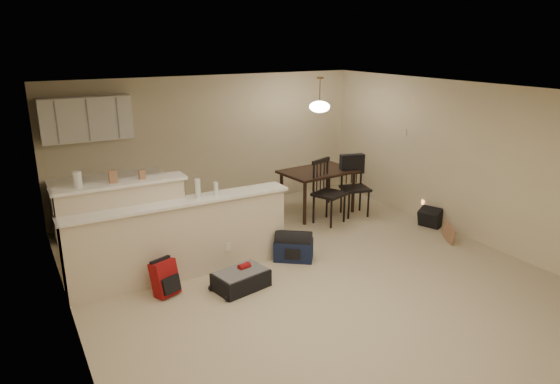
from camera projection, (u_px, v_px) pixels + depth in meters
room at (313, 190)px, 6.47m from camera, size 7.00×7.02×2.50m
breakfast_bar at (162, 236)px, 6.65m from camera, size 3.08×0.58×1.39m
upper_cabinets at (86, 119)px, 8.00m from camera, size 1.40×0.34×0.70m
kitchen_counter at (110, 204)px, 8.42m from camera, size 1.80×0.60×0.90m
thermostat at (404, 132)px, 9.09m from camera, size 0.02×0.12×0.12m
jar at (78, 180)px, 6.06m from camera, size 0.10×0.10×0.20m
cereal_box at (113, 177)px, 6.26m from camera, size 0.10×0.07×0.16m
small_box at (142, 174)px, 6.44m from camera, size 0.08×0.06×0.12m
bottle_a at (198, 188)px, 6.64m from camera, size 0.07×0.07×0.26m
bottle_b at (216, 189)px, 6.77m from camera, size 0.06×0.06×0.18m
dining_table at (318, 175)px, 9.16m from camera, size 1.39×1.00×0.82m
pendant_lamp at (320, 106)px, 8.78m from camera, size 0.36×0.36×0.62m
dining_chair_near at (329, 192)px, 8.70m from camera, size 0.63×0.61×1.13m
dining_chair_far at (355, 187)px, 9.11m from camera, size 0.57×0.55×1.08m
suitcase at (241, 280)px, 6.51m from camera, size 0.76×0.57×0.23m
red_backpack at (165, 278)px, 6.31m from camera, size 0.35×0.28×0.45m
navy_duffel at (294, 250)px, 7.34m from camera, size 0.63×0.58×0.31m
black_daypack at (430, 218)px, 8.64m from camera, size 0.36×0.42×0.32m
cardboard_sheet at (449, 233)px, 7.99m from camera, size 0.18×0.38×0.31m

